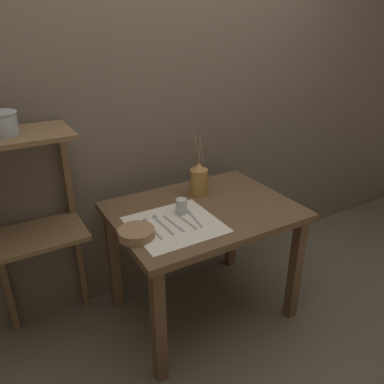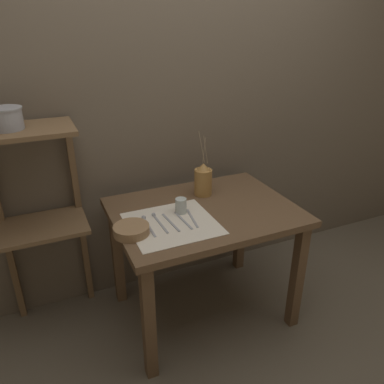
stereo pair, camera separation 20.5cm
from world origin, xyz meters
name	(u,v)px [view 1 (the left image)]	position (x,y,z in m)	size (l,w,h in m)	color
ground_plane	(202,309)	(0.00, 0.00, 0.00)	(12.00, 12.00, 0.00)	brown
stone_wall_back	(162,112)	(0.00, 0.50, 1.20)	(7.00, 0.06, 2.40)	brown
wooden_table	(203,225)	(0.00, 0.00, 0.63)	(1.03, 0.77, 0.74)	brown
wooden_shelf_unit	(33,202)	(-0.85, 0.32, 0.86)	(0.46, 0.34, 1.24)	brown
linen_cloth	(175,224)	(-0.23, -0.08, 0.74)	(0.45, 0.43, 0.00)	beige
pitcher_with_flowers	(199,180)	(0.08, 0.18, 0.84)	(0.11, 0.11, 0.40)	olive
wooden_bowl	(136,233)	(-0.45, -0.10, 0.76)	(0.18, 0.18, 0.05)	#8E6B47
glass_tumbler_near	(181,206)	(-0.14, 0.01, 0.79)	(0.06, 0.06, 0.08)	#B7C1BC
spoon_inner	(148,224)	(-0.35, -0.02, 0.75)	(0.02, 0.22, 0.02)	#939399
spoon_outer	(158,220)	(-0.29, -0.01, 0.75)	(0.02, 0.22, 0.02)	#939399
fork_outer	(174,223)	(-0.23, -0.08, 0.75)	(0.03, 0.21, 0.00)	#939399
fork_inner	(186,221)	(-0.16, -0.08, 0.75)	(0.02, 0.21, 0.00)	#939399
knife_center	(194,218)	(-0.11, -0.08, 0.75)	(0.04, 0.21, 0.00)	#939399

